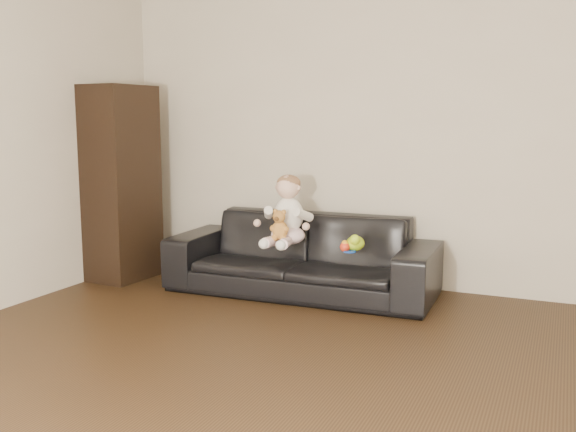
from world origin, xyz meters
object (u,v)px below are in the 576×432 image
at_px(baby, 287,214).
at_px(toy_green, 355,243).
at_px(toy_rattle, 345,247).
at_px(cabinet, 122,183).
at_px(teddy_bear, 280,225).
at_px(sofa, 302,255).
at_px(toy_blue_disc, 350,251).

relative_size(baby, toy_green, 3.36).
xyz_separation_m(baby, toy_rattle, (0.49, -0.08, -0.20)).
height_order(cabinet, teddy_bear, cabinet).
bearing_deg(baby, teddy_bear, -91.13).
distance_m(cabinet, teddy_bear, 1.53).
distance_m(sofa, cabinet, 1.66).
relative_size(cabinet, baby, 3.03).
height_order(cabinet, toy_green, cabinet).
height_order(sofa, toy_rattle, sofa).
xyz_separation_m(sofa, baby, (-0.07, -0.11, 0.33)).
relative_size(sofa, cabinet, 1.27).
relative_size(baby, toy_blue_disc, 5.88).
bearing_deg(baby, sofa, 52.64).
xyz_separation_m(toy_green, toy_blue_disc, (-0.02, -0.06, -0.05)).
xyz_separation_m(toy_rattle, toy_blue_disc, (0.03, 0.01, -0.03)).
bearing_deg(teddy_bear, toy_blue_disc, 9.68).
distance_m(sofa, toy_blue_disc, 0.50).
relative_size(baby, teddy_bear, 2.37).
bearing_deg(sofa, toy_rattle, -26.56).
bearing_deg(toy_rattle, baby, 170.66).
xyz_separation_m(baby, toy_blue_disc, (0.53, -0.07, -0.23)).
bearing_deg(cabinet, teddy_bear, -0.14).
bearing_deg(toy_green, sofa, 165.44).
height_order(teddy_bear, toy_rattle, teddy_bear).
bearing_deg(teddy_bear, cabinet, 175.75).
xyz_separation_m(cabinet, baby, (1.50, 0.05, -0.18)).
bearing_deg(sofa, baby, -124.30).
height_order(baby, toy_blue_disc, baby).
relative_size(cabinet, toy_blue_disc, 17.84).
xyz_separation_m(sofa, toy_green, (0.47, -0.12, 0.15)).
xyz_separation_m(sofa, teddy_bear, (-0.06, -0.28, 0.27)).
relative_size(teddy_bear, toy_rattle, 3.06).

